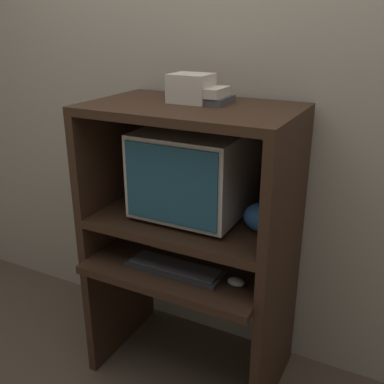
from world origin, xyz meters
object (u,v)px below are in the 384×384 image
(book_stack, at_px, (206,95))
(storage_box, at_px, (191,88))
(snack_bag, at_px, (261,218))
(mouse, at_px, (236,282))
(crt_monitor, at_px, (195,172))
(keyboard, at_px, (175,268))

(book_stack, bearing_deg, storage_box, -165.14)
(snack_bag, relative_size, book_stack, 0.76)
(mouse, height_order, book_stack, book_stack)
(crt_monitor, xyz_separation_m, mouse, (0.28, -0.18, -0.37))
(snack_bag, bearing_deg, storage_box, 169.54)
(keyboard, relative_size, snack_bag, 2.93)
(keyboard, bearing_deg, book_stack, 84.46)
(book_stack, bearing_deg, keyboard, -95.54)
(mouse, bearing_deg, snack_bag, 74.09)
(snack_bag, relative_size, storage_box, 0.87)
(book_stack, xyz_separation_m, storage_box, (-0.06, -0.02, 0.03))
(mouse, height_order, snack_bag, snack_bag)
(storage_box, bearing_deg, keyboard, -80.85)
(keyboard, distance_m, book_stack, 0.73)
(crt_monitor, xyz_separation_m, book_stack, (0.03, 0.04, 0.32))
(book_stack, relative_size, storage_box, 1.15)
(keyboard, height_order, mouse, mouse)
(snack_bag, distance_m, book_stack, 0.55)
(keyboard, distance_m, snack_bag, 0.42)
(crt_monitor, xyz_separation_m, keyboard, (0.00, -0.20, -0.37))
(crt_monitor, bearing_deg, book_stack, 56.56)
(mouse, xyz_separation_m, book_stack, (-0.25, 0.22, 0.69))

